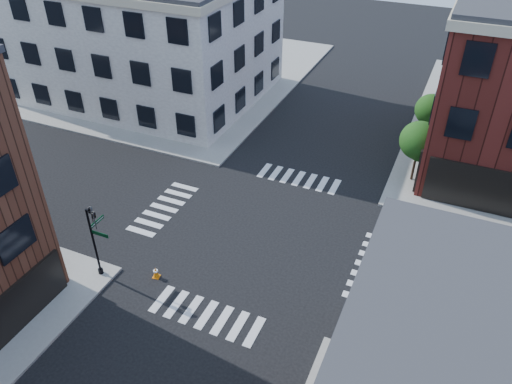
{
  "coord_description": "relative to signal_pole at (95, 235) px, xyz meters",
  "views": [
    {
      "loc": [
        9.37,
        -21.93,
        19.84
      ],
      "look_at": [
        -0.69,
        0.89,
        2.5
      ],
      "focal_mm": 35.0,
      "sensor_mm": 36.0,
      "label": 1
    }
  ],
  "objects": [
    {
      "name": "sidewalk_nw",
      "position": [
        -14.28,
        27.68,
        -2.78
      ],
      "size": [
        30.0,
        30.0,
        0.15
      ],
      "primitive_type": "cube",
      "color": "gray",
      "rests_on": "ground"
    },
    {
      "name": "traffic_cone",
      "position": [
        2.84,
        0.98,
        -2.52
      ],
      "size": [
        0.45,
        0.45,
        0.7
      ],
      "rotation": [
        0.0,
        0.0,
        0.19
      ],
      "color": "orange",
      "rests_on": "ground"
    },
    {
      "name": "building_nw",
      "position": [
        -12.28,
        22.68,
        2.64
      ],
      "size": [
        22.0,
        16.0,
        11.0
      ],
      "primitive_type": "cube",
      "color": "#B9B3A9",
      "rests_on": "ground"
    },
    {
      "name": "tree_near",
      "position": [
        14.28,
        16.65,
        0.3
      ],
      "size": [
        2.69,
        2.69,
        4.49
      ],
      "color": "black",
      "rests_on": "ground"
    },
    {
      "name": "ground",
      "position": [
        6.72,
        6.68,
        -2.86
      ],
      "size": [
        120.0,
        120.0,
        0.0
      ],
      "primitive_type": "plane",
      "color": "black",
      "rests_on": "ground"
    },
    {
      "name": "tree_far",
      "position": [
        14.28,
        22.65,
        0.02
      ],
      "size": [
        2.43,
        2.43,
        4.07
      ],
      "color": "black",
      "rests_on": "ground"
    },
    {
      "name": "box_truck",
      "position": [
        18.94,
        1.73,
        -0.77
      ],
      "size": [
        9.07,
        3.65,
        4.01
      ],
      "rotation": [
        0.0,
        0.0,
        -0.12
      ],
      "color": "silver",
      "rests_on": "ground"
    },
    {
      "name": "signal_pole",
      "position": [
        0.0,
        0.0,
        0.0
      ],
      "size": [
        1.29,
        1.24,
        4.6
      ],
      "color": "black",
      "rests_on": "ground"
    }
  ]
}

